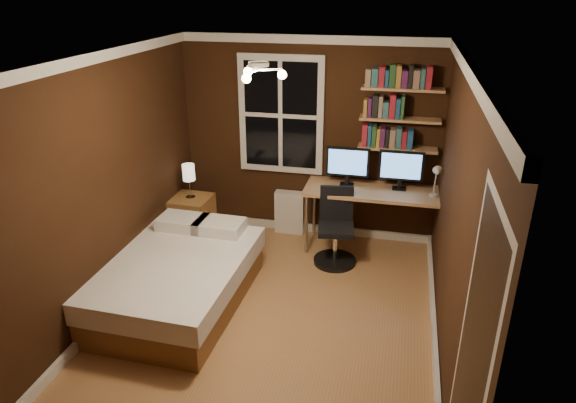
% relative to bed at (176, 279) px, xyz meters
% --- Properties ---
extents(floor, '(4.20, 4.20, 0.00)m').
position_rel_bed_xyz_m(floor, '(1.00, -0.16, -0.27)').
color(floor, olive).
rests_on(floor, ground).
extents(wall_back, '(3.20, 0.04, 2.50)m').
position_rel_bed_xyz_m(wall_back, '(1.00, 1.94, 0.98)').
color(wall_back, black).
rests_on(wall_back, ground).
extents(wall_left, '(0.04, 4.20, 2.50)m').
position_rel_bed_xyz_m(wall_left, '(-0.60, -0.16, 0.98)').
color(wall_left, black).
rests_on(wall_left, ground).
extents(wall_right, '(0.04, 4.20, 2.50)m').
position_rel_bed_xyz_m(wall_right, '(2.60, -0.16, 0.98)').
color(wall_right, black).
rests_on(wall_right, ground).
extents(ceiling, '(3.20, 4.20, 0.02)m').
position_rel_bed_xyz_m(ceiling, '(1.00, -0.16, 2.23)').
color(ceiling, white).
rests_on(ceiling, wall_back).
extents(window, '(1.06, 0.06, 1.46)m').
position_rel_bed_xyz_m(window, '(0.65, 1.91, 1.28)').
color(window, silver).
rests_on(window, wall_back).
extents(door, '(0.03, 0.82, 2.05)m').
position_rel_bed_xyz_m(door, '(2.59, -1.71, 0.75)').
color(door, black).
rests_on(door, ground).
extents(ceiling_fixture, '(0.44, 0.44, 0.18)m').
position_rel_bed_xyz_m(ceiling_fixture, '(1.00, -0.26, 2.13)').
color(ceiling_fixture, beige).
rests_on(ceiling_fixture, ceiling).
extents(bookshelf_lower, '(0.92, 0.22, 0.03)m').
position_rel_bed_xyz_m(bookshelf_lower, '(2.08, 1.82, 0.98)').
color(bookshelf_lower, tan).
rests_on(bookshelf_lower, wall_back).
extents(books_row_lower, '(0.60, 0.16, 0.23)m').
position_rel_bed_xyz_m(books_row_lower, '(2.08, 1.82, 1.11)').
color(books_row_lower, maroon).
rests_on(books_row_lower, bookshelf_lower).
extents(bookshelf_middle, '(0.92, 0.22, 0.03)m').
position_rel_bed_xyz_m(bookshelf_middle, '(2.08, 1.82, 1.33)').
color(bookshelf_middle, tan).
rests_on(bookshelf_middle, wall_back).
extents(books_row_middle, '(0.48, 0.16, 0.23)m').
position_rel_bed_xyz_m(books_row_middle, '(2.08, 1.82, 1.46)').
color(books_row_middle, navy).
rests_on(books_row_middle, bookshelf_middle).
extents(bookshelf_upper, '(0.92, 0.22, 0.03)m').
position_rel_bed_xyz_m(bookshelf_upper, '(2.08, 1.82, 1.68)').
color(bookshelf_upper, tan).
rests_on(bookshelf_upper, wall_back).
extents(books_row_upper, '(0.66, 0.16, 0.23)m').
position_rel_bed_xyz_m(books_row_upper, '(2.08, 1.82, 1.81)').
color(books_row_upper, '#214F27').
rests_on(books_row_upper, bookshelf_upper).
extents(bed, '(1.41, 1.92, 0.64)m').
position_rel_bed_xyz_m(bed, '(0.00, 0.00, 0.00)').
color(bed, brown).
rests_on(bed, ground).
extents(nightstand, '(0.49, 0.49, 0.59)m').
position_rel_bed_xyz_m(nightstand, '(-0.37, 1.33, 0.02)').
color(nightstand, brown).
rests_on(nightstand, ground).
extents(bedside_lamp, '(0.15, 0.15, 0.43)m').
position_rel_bed_xyz_m(bedside_lamp, '(-0.37, 1.33, 0.54)').
color(bedside_lamp, '#EBE2C5').
rests_on(bedside_lamp, nightstand).
extents(radiator, '(0.38, 0.13, 0.57)m').
position_rel_bed_xyz_m(radiator, '(0.78, 1.84, 0.01)').
color(radiator, silver).
rests_on(radiator, ground).
extents(desk, '(1.66, 0.62, 0.79)m').
position_rel_bed_xyz_m(desk, '(1.86, 1.61, 0.46)').
color(desk, tan).
rests_on(desk, ground).
extents(monitor_left, '(0.51, 0.12, 0.47)m').
position_rel_bed_xyz_m(monitor_left, '(1.51, 1.69, 0.75)').
color(monitor_left, black).
rests_on(monitor_left, desk).
extents(monitor_right, '(0.51, 0.12, 0.47)m').
position_rel_bed_xyz_m(monitor_right, '(2.14, 1.69, 0.75)').
color(monitor_right, black).
rests_on(monitor_right, desk).
extents(desk_lamp, '(0.14, 0.32, 0.44)m').
position_rel_bed_xyz_m(desk_lamp, '(2.53, 1.49, 0.74)').
color(desk_lamp, silver).
rests_on(desk_lamp, desk).
extents(office_chair, '(0.50, 0.50, 0.90)m').
position_rel_bed_xyz_m(office_chair, '(1.47, 1.20, 0.06)').
color(office_chair, black).
rests_on(office_chair, ground).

